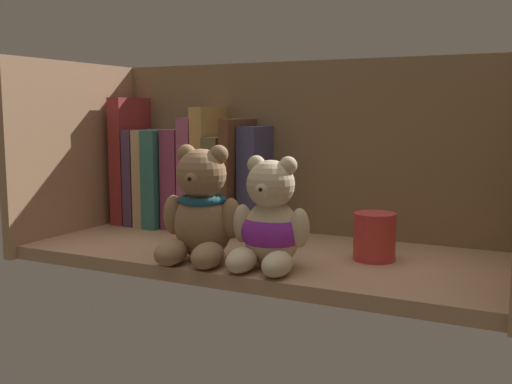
# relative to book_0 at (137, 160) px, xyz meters

# --- Properties ---
(shelf_board) EXTENTS (0.71, 0.30, 0.02)m
(shelf_board) POSITION_rel_book_0_xyz_m (0.33, -0.12, -0.13)
(shelf_board) COLOR #A87F5B
(shelf_board) RESTS_ON ground
(shelf_back_panel) EXTENTS (0.73, 0.01, 0.31)m
(shelf_back_panel) POSITION_rel_book_0_xyz_m (0.33, 0.03, 0.02)
(shelf_back_panel) COLOR olive
(shelf_back_panel) RESTS_ON ground
(shelf_side_panel_left) EXTENTS (0.02, 0.32, 0.31)m
(shelf_side_panel_left) POSITION_rel_book_0_xyz_m (-0.04, -0.12, 0.02)
(shelf_side_panel_left) COLOR #A87F5B
(shelf_side_panel_left) RESTS_ON ground
(book_0) EXTENTS (0.03, 0.13, 0.23)m
(book_0) POSITION_rel_book_0_xyz_m (0.00, 0.00, 0.00)
(book_0) COLOR maroon
(book_0) RESTS_ON shelf_board
(book_1) EXTENTS (0.02, 0.14, 0.18)m
(book_1) POSITION_rel_book_0_xyz_m (0.03, 0.00, -0.03)
(book_1) COLOR #51375C
(book_1) RESTS_ON shelf_board
(book_2) EXTENTS (0.02, 0.14, 0.17)m
(book_2) POSITION_rel_book_0_xyz_m (0.05, 0.00, -0.03)
(book_2) COLOR tan
(book_2) RESTS_ON shelf_board
(book_3) EXTENTS (0.03, 0.15, 0.18)m
(book_3) POSITION_rel_book_0_xyz_m (0.08, 0.00, -0.03)
(book_3) COLOR #2E7169
(book_3) RESTS_ON shelf_board
(book_4) EXTENTS (0.03, 0.12, 0.18)m
(book_4) POSITION_rel_book_0_xyz_m (0.11, 0.00, -0.03)
(book_4) COLOR #923B65
(book_4) RESTS_ON shelf_board
(book_5) EXTENTS (0.03, 0.12, 0.20)m
(book_5) POSITION_rel_book_0_xyz_m (0.14, 0.00, -0.02)
(book_5) COLOR #A8537C
(book_5) RESTS_ON shelf_board
(book_6) EXTENTS (0.03, 0.12, 0.22)m
(book_6) POSITION_rel_book_0_xyz_m (0.17, 0.00, -0.01)
(book_6) COLOR tan
(book_6) RESTS_ON shelf_board
(book_7) EXTENTS (0.03, 0.14, 0.16)m
(book_7) POSITION_rel_book_0_xyz_m (0.20, 0.00, -0.03)
(book_7) COLOR #6C6643
(book_7) RESTS_ON shelf_board
(book_8) EXTENTS (0.02, 0.15, 0.20)m
(book_8) POSITION_rel_book_0_xyz_m (0.23, 0.00, -0.02)
(book_8) COLOR brown
(book_8) RESTS_ON shelf_board
(book_9) EXTENTS (0.03, 0.10, 0.18)m
(book_9) POSITION_rel_book_0_xyz_m (0.26, 0.00, -0.03)
(book_9) COLOR #464879
(book_9) RESTS_ON shelf_board
(teddy_bear_larger) EXTENTS (0.12, 0.12, 0.16)m
(teddy_bear_larger) POSITION_rel_book_0_xyz_m (0.27, -0.22, -0.05)
(teddy_bear_larger) COLOR #93704C
(teddy_bear_larger) RESTS_ON shelf_board
(teddy_bear_smaller) EXTENTS (0.11, 0.11, 0.15)m
(teddy_bear_smaller) POSITION_rel_book_0_xyz_m (0.38, -0.21, -0.06)
(teddy_bear_smaller) COLOR beige
(teddy_bear_smaller) RESTS_ON shelf_board
(pillar_candle) EXTENTS (0.06, 0.06, 0.07)m
(pillar_candle) POSITION_rel_book_0_xyz_m (0.49, -0.11, -0.08)
(pillar_candle) COLOR #C63833
(pillar_candle) RESTS_ON shelf_board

